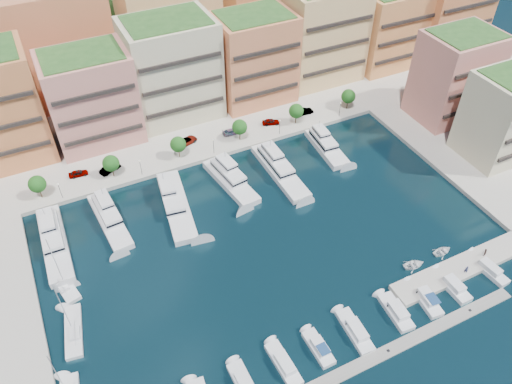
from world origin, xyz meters
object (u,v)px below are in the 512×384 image
cruiser_7 (425,299)px  yacht_2 (175,202)px  car_1 (110,168)px  tree_0 (37,184)px  yacht_5 (325,145)px  person_1 (485,252)px  tree_1 (111,163)px  lamppost_2 (213,144)px  tree_4 (296,111)px  cruiser_9 (488,269)px  tender_2 (442,251)px  tree_2 (178,144)px  cruiser_4 (319,348)px  lamppost_4 (340,107)px  yacht_3 (229,178)px  car_3 (232,132)px  tree_3 (240,127)px  lamppost_0 (59,188)px  car_0 (78,173)px  cruiser_2 (244,383)px  car_4 (271,122)px  car_5 (304,112)px  car_2 (187,141)px  tender_0 (414,265)px  sailboat_1 (74,332)px  yacht_1 (109,218)px  tree_5 (348,96)px  lamppost_3 (280,125)px  cruiser_6 (396,312)px  yacht_4 (278,168)px  cruiser_3 (284,364)px  yacht_0 (54,239)px  lamppost_1 (140,165)px

cruiser_7 → yacht_2: bearing=126.8°
car_1 → tree_0: bearing=73.6°
yacht_5 → person_1: 44.55m
tree_1 → lamppost_2: bearing=-5.5°
tree_4 → yacht_2: 41.13m
cruiser_9 → tender_2: 8.75m
tree_2 → cruiser_4: bearing=-86.3°
lamppost_4 → lamppost_2: bearing=180.0°
yacht_3 → car_3: yacht_3 is taller
tree_3 → lamppost_0: 44.07m
tree_1 → car_0: tree_1 is taller
cruiser_2 → car_4: size_ratio=1.69×
car_5 → car_2: bearing=87.9°
cruiser_9 → car_0: size_ratio=2.05×
tree_2 → tender_0: bearing=-59.8°
tree_0 → lamppost_2: size_ratio=1.35×
yacht_2 → sailboat_1: size_ratio=1.70×
sailboat_1 → tender_2: size_ratio=3.23×
yacht_1 → sailboat_1: (-12.10, -23.76, -0.79)m
tender_2 → car_2: (-33.51, 54.96, 1.35)m
tree_5 → yacht_3: tree_5 is taller
tree_4 → car_5: (4.15, 2.64, -2.93)m
lamppost_3 → car_5: 11.46m
yacht_5 → car_2: bearing=152.4°
cruiser_2 → sailboat_1: (-22.39, 21.37, -0.24)m
tree_4 → tree_2: bearing=180.0°
lamppost_4 → car_2: lamppost_4 is taller
lamppost_4 → cruiser_6: bearing=-113.5°
tree_0 → car_0: 9.94m
car_1 → car_2: 19.83m
tree_1 → person_1: 80.90m
yacht_1 → yacht_4: 39.69m
tree_2 → yacht_5: tree_2 is taller
yacht_3 → car_3: size_ratio=3.75×
car_2 → car_4: size_ratio=1.24×
tree_4 → lamppost_3: tree_4 is taller
car_3 → person_1: 64.59m
cruiser_3 → cruiser_6: same height
car_4 → yacht_5: bearing=-132.4°
cruiser_7 → car_4: bearing=90.4°
lamppost_3 → yacht_3: (-18.51, -10.43, -2.62)m
yacht_2 → cruiser_6: yacht_2 is taller
yacht_0 → yacht_5: bearing=2.2°
tree_0 → car_2: size_ratio=1.02×
cruiser_9 → cruiser_6: bearing=180.0°
yacht_2 → cruiser_6: bearing=-59.1°
cruiser_4 → cruiser_9: (37.89, -0.00, -0.02)m
lamppost_1 → car_0: bearing=155.8°
tree_2 → cruiser_6: 61.51m
cruiser_6 → cruiser_7: bearing=-0.2°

